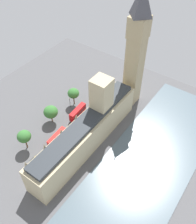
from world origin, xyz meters
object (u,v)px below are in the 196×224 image
at_px(double_decker_bus_midblock, 57,138).
at_px(car_yellow_cab_corner, 33,161).
at_px(plane_tree_near_tower, 24,136).
at_px(plane_tree_leading, 73,93).
at_px(pedestrian_under_trees, 58,149).
at_px(plane_tree_opposite_hall, 51,112).
at_px(clock_tower, 136,48).
at_px(car_dark_green_kerbside, 95,106).
at_px(double_decker_bus_trailing, 78,112).
at_px(street_lamp_by_river_gate, 70,101).
at_px(parliament_building, 88,130).

relative_size(double_decker_bus_midblock, car_yellow_cab_corner, 2.50).
height_order(car_yellow_cab_corner, plane_tree_near_tower, plane_tree_near_tower).
bearing_deg(plane_tree_leading, double_decker_bus_midblock, 112.75).
distance_m(pedestrian_under_trees, plane_tree_near_tower, 15.15).
height_order(car_yellow_cab_corner, plane_tree_opposite_hall, plane_tree_opposite_hall).
bearing_deg(plane_tree_leading, pedestrian_under_trees, 116.20).
xyz_separation_m(clock_tower, plane_tree_near_tower, (20.35, 52.44, -22.82)).
xyz_separation_m(car_dark_green_kerbside, plane_tree_opposite_hall, (11.27, 19.37, 5.11)).
height_order(car_dark_green_kerbside, plane_tree_near_tower, plane_tree_near_tower).
xyz_separation_m(car_dark_green_kerbside, double_decker_bus_midblock, (0.68, 27.20, 1.75)).
bearing_deg(car_yellow_cab_corner, double_decker_bus_midblock, 83.75).
bearing_deg(plane_tree_leading, clock_tower, -137.67).
xyz_separation_m(double_decker_bus_trailing, plane_tree_near_tower, (5.97, 27.31, 4.60)).
bearing_deg(double_decker_bus_midblock, plane_tree_opposite_hall, -39.72).
xyz_separation_m(double_decker_bus_midblock, plane_tree_opposite_hall, (10.59, -7.83, 3.37)).
distance_m(double_decker_bus_trailing, street_lamp_by_river_gate, 7.62).
relative_size(pedestrian_under_trees, plane_tree_near_tower, 0.16).
xyz_separation_m(double_decker_bus_midblock, plane_tree_leading, (9.69, -23.11, 4.33)).
bearing_deg(plane_tree_near_tower, street_lamp_by_river_gate, -88.04).
xyz_separation_m(parliament_building, pedestrian_under_trees, (7.97, 10.88, -7.60)).
bearing_deg(clock_tower, car_dark_green_kerbside, 54.43).
xyz_separation_m(double_decker_bus_trailing, plane_tree_leading, (6.99, -5.66, 4.33)).
height_order(parliament_building, plane_tree_opposite_hall, parliament_building).
distance_m(double_decker_bus_trailing, plane_tree_near_tower, 28.33).
bearing_deg(street_lamp_by_river_gate, double_decker_bus_trailing, 159.78).
relative_size(parliament_building, street_lamp_by_river_gate, 10.04).
distance_m(plane_tree_opposite_hall, plane_tree_near_tower, 17.84).
bearing_deg(pedestrian_under_trees, car_yellow_cab_corner, 31.73).
bearing_deg(pedestrian_under_trees, double_decker_bus_midblock, -81.22).
relative_size(double_decker_bus_midblock, plane_tree_near_tower, 1.09).
bearing_deg(plane_tree_opposite_hall, pedestrian_under_trees, 141.61).
xyz_separation_m(clock_tower, plane_tree_leading, (21.37, 19.47, -23.08)).
relative_size(double_decker_bus_midblock, plane_tree_opposite_hall, 1.20).
bearing_deg(car_dark_green_kerbside, plane_tree_opposite_hall, -122.97).
bearing_deg(pedestrian_under_trees, plane_tree_leading, -100.95).
distance_m(plane_tree_near_tower, street_lamp_by_river_gate, 30.05).
bearing_deg(street_lamp_by_river_gate, parliament_building, 149.61).
distance_m(pedestrian_under_trees, street_lamp_by_river_gate, 26.72).
bearing_deg(car_dark_green_kerbside, plane_tree_near_tower, -106.94).
distance_m(double_decker_bus_trailing, double_decker_bus_midblock, 17.65).
bearing_deg(plane_tree_near_tower, car_yellow_cab_corner, 153.98).
height_order(car_yellow_cab_corner, pedestrian_under_trees, car_yellow_cab_corner).
xyz_separation_m(double_decker_bus_trailing, pedestrian_under_trees, (-5.91, 20.55, -1.94)).
xyz_separation_m(car_yellow_cab_corner, street_lamp_by_river_gate, (8.82, -33.69, 3.36)).
height_order(car_dark_green_kerbside, plane_tree_opposite_hall, plane_tree_opposite_hall).
distance_m(parliament_building, pedestrian_under_trees, 15.48).
distance_m(double_decker_bus_midblock, car_yellow_cab_corner, 13.81).
bearing_deg(parliament_building, street_lamp_by_river_gate, -30.39).
xyz_separation_m(parliament_building, plane_tree_near_tower, (19.85, 17.65, -1.07)).
bearing_deg(car_dark_green_kerbside, pedestrian_under_trees, -88.01).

